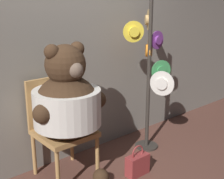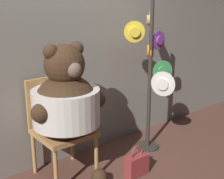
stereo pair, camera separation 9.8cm
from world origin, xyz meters
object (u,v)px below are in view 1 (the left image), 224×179
(teddy_bear, at_px, (67,103))
(hat_display_rack, at_px, (150,67))
(chair, at_px, (59,124))
(handbag_on_ground, at_px, (137,164))

(teddy_bear, height_order, hat_display_rack, hat_display_rack)
(chair, xyz_separation_m, hat_display_rack, (1.14, -0.16, 0.45))
(handbag_on_ground, bearing_deg, teddy_bear, 146.69)
(teddy_bear, relative_size, handbag_on_ground, 4.19)
(handbag_on_ground, bearing_deg, hat_display_rack, 34.26)
(teddy_bear, distance_m, hat_display_rack, 1.16)
(teddy_bear, relative_size, hat_display_rack, 0.79)
(chair, bearing_deg, teddy_bear, -91.09)
(chair, relative_size, hat_display_rack, 0.57)
(hat_display_rack, xyz_separation_m, handbag_on_ground, (-0.57, -0.39, -0.87))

